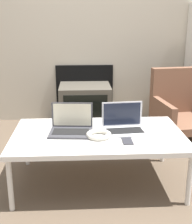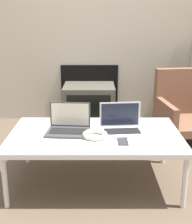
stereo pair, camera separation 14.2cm
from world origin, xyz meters
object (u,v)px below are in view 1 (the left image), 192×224
Objects in this scene: headphones at (99,135)px; phone at (127,141)px; laptop_left at (71,126)px; laptop_right at (124,125)px; armchair at (182,107)px; tv at (85,106)px.

headphones reaches higher than phone.
laptop_left and laptop_right have the same top height.
headphones is 1.43m from armchair.
headphones is (0.20, -0.12, -0.03)m from laptop_left.
phone is (-0.01, -0.22, -0.04)m from laptop_right.
headphones is 0.32× the size of tv.
tv is 0.81× the size of armchair.
laptop_left is 2.65× the size of phone.
laptop_right is at bearing 30.50° from headphones.
armchair is at bearing 42.92° from laptop_left.
phone is 0.18× the size of armchair.
laptop_right is 1.81× the size of headphones.
laptop_right is 0.22m from phone.
laptop_right is 1.35m from tv.
laptop_right is at bearing -78.04° from tv.
laptop_right is 0.58× the size of tv.
armchair reaches higher than laptop_right.
phone is at bearing -24.03° from laptop_left.
laptop_left is at bearing 175.02° from laptop_right.
laptop_right reaches higher than phone.
phone is at bearing -131.66° from armchair.
laptop_right is at bearing 88.62° from phone.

